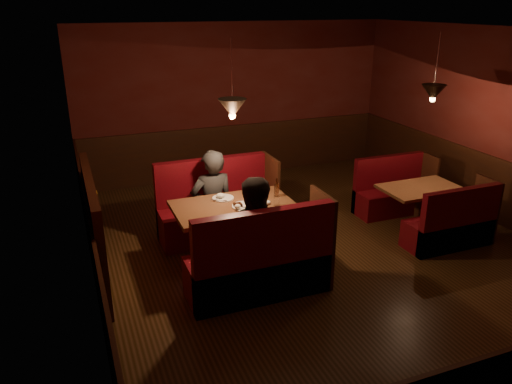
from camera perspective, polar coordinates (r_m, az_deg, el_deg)
name	(u,v)px	position (r m, az deg, el deg)	size (l,w,h in m)	color
room	(304,179)	(6.55, 5.46, 1.44)	(6.02, 7.02, 2.92)	#301D09
main_table	(235,218)	(6.40, -2.37, -3.01)	(1.52, 0.93, 1.07)	brown
main_bench_far	(217,212)	(7.26, -4.46, -2.33)	(1.68, 0.60, 1.14)	#4A0B11
main_bench_near	(262,268)	(5.79, 0.67, -8.63)	(1.68, 0.60, 1.14)	#4A0B11
second_table	(420,198)	(7.84, 18.23, -0.64)	(1.16, 0.74, 0.65)	brown
second_bench_far	(392,194)	(8.42, 15.31, -0.24)	(1.28, 0.48, 0.92)	#4A0B11
second_bench_near	(452,228)	(7.45, 21.53, -3.80)	(1.28, 0.48, 0.92)	#4A0B11
diner_a	(212,185)	(6.90, -5.05, 0.77)	(0.62, 0.41, 1.71)	#2A2A2A
diner_b	(259,221)	(5.72, 0.38, -3.35)	(0.85, 0.66, 1.74)	black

